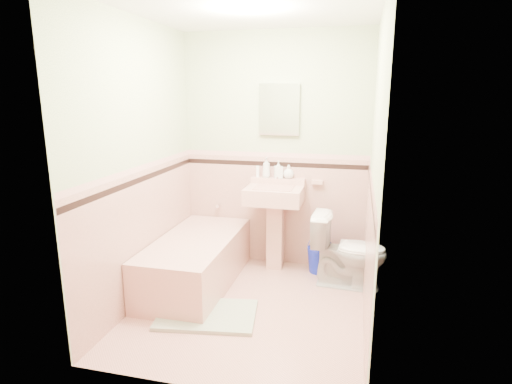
% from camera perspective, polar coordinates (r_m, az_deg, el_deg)
% --- Properties ---
extents(floor, '(2.20, 2.20, 0.00)m').
position_cam_1_polar(floor, '(3.86, -0.92, -15.48)').
color(floor, tan).
rests_on(floor, ground).
extents(ceiling, '(2.20, 2.20, 0.00)m').
position_cam_1_polar(ceiling, '(3.44, -1.08, 24.07)').
color(ceiling, white).
rests_on(ceiling, ground).
extents(wall_back, '(2.50, 0.00, 2.50)m').
position_cam_1_polar(wall_back, '(4.49, 2.59, 5.52)').
color(wall_back, '#F1E6C5').
rests_on(wall_back, ground).
extents(wall_front, '(2.50, 0.00, 2.50)m').
position_cam_1_polar(wall_front, '(2.41, -7.66, -1.34)').
color(wall_front, '#F1E6C5').
rests_on(wall_front, ground).
extents(wall_left, '(0.00, 2.50, 2.50)m').
position_cam_1_polar(wall_left, '(3.81, -15.72, 3.64)').
color(wall_left, '#F1E6C5').
rests_on(wall_left, ground).
extents(wall_right, '(0.00, 2.50, 2.50)m').
position_cam_1_polar(wall_right, '(3.33, 15.91, 2.30)').
color(wall_right, '#F1E6C5').
rests_on(wall_right, ground).
extents(wainscot_back, '(2.00, 0.00, 2.00)m').
position_cam_1_polar(wainscot_back, '(4.62, 2.48, -2.52)').
color(wainscot_back, '#D49D8E').
rests_on(wainscot_back, ground).
extents(wainscot_front, '(2.00, 0.00, 2.00)m').
position_cam_1_polar(wainscot_front, '(2.66, -7.12, -14.96)').
color(wainscot_front, '#D49D8E').
rests_on(wainscot_front, ground).
extents(wainscot_left, '(0.00, 2.20, 2.20)m').
position_cam_1_polar(wainscot_left, '(3.96, -14.99, -5.67)').
color(wainscot_left, '#D49D8E').
rests_on(wainscot_left, ground).
extents(wainscot_right, '(0.00, 2.20, 2.20)m').
position_cam_1_polar(wainscot_right, '(3.50, 15.04, -8.18)').
color(wainscot_right, '#D49D8E').
rests_on(wainscot_right, ground).
extents(accent_back, '(2.00, 0.00, 2.00)m').
position_cam_1_polar(accent_back, '(4.50, 2.53, 3.85)').
color(accent_back, black).
rests_on(accent_back, ground).
extents(accent_front, '(2.00, 0.00, 2.00)m').
position_cam_1_polar(accent_front, '(2.46, -7.41, -4.17)').
color(accent_front, black).
rests_on(accent_front, ground).
extents(accent_left, '(0.00, 2.20, 2.20)m').
position_cam_1_polar(accent_left, '(3.83, -15.37, 1.72)').
color(accent_left, black).
rests_on(accent_left, ground).
extents(accent_right, '(0.00, 2.20, 2.20)m').
position_cam_1_polar(accent_right, '(3.35, 15.47, 0.13)').
color(accent_right, black).
rests_on(accent_right, ground).
extents(cap_back, '(2.00, 0.00, 2.00)m').
position_cam_1_polar(cap_back, '(4.48, 2.54, 5.11)').
color(cap_back, '#D19B93').
rests_on(cap_back, ground).
extents(cap_front, '(2.00, 0.00, 2.00)m').
position_cam_1_polar(cap_front, '(2.44, -7.48, -1.92)').
color(cap_front, '#D19B93').
rests_on(cap_front, ground).
extents(cap_left, '(0.00, 2.20, 2.20)m').
position_cam_1_polar(cap_left, '(3.81, -15.46, 3.19)').
color(cap_left, '#D19B93').
rests_on(cap_left, ground).
extents(cap_right, '(0.00, 2.20, 2.20)m').
position_cam_1_polar(cap_right, '(3.33, 15.57, 1.81)').
color(cap_right, '#D19B93').
rests_on(cap_right, ground).
extents(bathtub, '(0.70, 1.50, 0.45)m').
position_cam_1_polar(bathtub, '(4.22, -8.19, -9.57)').
color(bathtub, tan).
rests_on(bathtub, floor).
extents(tub_faucet, '(0.04, 0.12, 0.04)m').
position_cam_1_polar(tub_faucet, '(4.73, -5.11, -1.79)').
color(tub_faucet, silver).
rests_on(tub_faucet, wall_back).
extents(sink, '(0.58, 0.48, 0.92)m').
position_cam_1_polar(sink, '(4.43, 2.51, -5.10)').
color(sink, tan).
rests_on(sink, floor).
extents(sink_faucet, '(0.02, 0.02, 0.10)m').
position_cam_1_polar(sink_faucet, '(4.44, 2.93, 1.49)').
color(sink_faucet, silver).
rests_on(sink_faucet, sink).
extents(medicine_cabinet, '(0.42, 0.04, 0.53)m').
position_cam_1_polar(medicine_cabinet, '(4.42, 3.22, 11.24)').
color(medicine_cabinet, white).
rests_on(medicine_cabinet, wall_back).
extents(soap_dish, '(0.12, 0.07, 0.04)m').
position_cam_1_polar(soap_dish, '(4.44, 8.41, 1.36)').
color(soap_dish, tan).
rests_on(soap_dish, wall_back).
extents(soap_bottle_left, '(0.08, 0.08, 0.22)m').
position_cam_1_polar(soap_bottle_left, '(4.48, 1.44, 3.39)').
color(soap_bottle_left, '#B2B2B2').
rests_on(soap_bottle_left, sink).
extents(soap_bottle_mid, '(0.11, 0.11, 0.19)m').
position_cam_1_polar(soap_bottle_mid, '(4.45, 3.09, 3.13)').
color(soap_bottle_mid, '#B2B2B2').
rests_on(soap_bottle_mid, sink).
extents(soap_bottle_right, '(0.12, 0.12, 0.14)m').
position_cam_1_polar(soap_bottle_right, '(4.44, 4.49, 2.80)').
color(soap_bottle_right, '#B2B2B2').
rests_on(soap_bottle_right, sink).
extents(tube, '(0.04, 0.04, 0.12)m').
position_cam_1_polar(tube, '(4.51, 0.24, 2.84)').
color(tube, white).
rests_on(tube, sink).
extents(toilet, '(0.74, 0.45, 0.73)m').
position_cam_1_polar(toilet, '(4.20, 12.61, -7.87)').
color(toilet, white).
rests_on(toilet, floor).
extents(bucket, '(0.33, 0.33, 0.27)m').
position_cam_1_polar(bucket, '(4.54, 8.72, -9.18)').
color(bucket, '#0F1FB9').
rests_on(bucket, floor).
extents(bath_mat, '(0.90, 0.67, 0.03)m').
position_cam_1_polar(bath_mat, '(3.73, -6.71, -16.38)').
color(bath_mat, gray).
rests_on(bath_mat, floor).
extents(shoe, '(0.15, 0.11, 0.05)m').
position_cam_1_polar(shoe, '(3.77, -7.29, -15.23)').
color(shoe, '#BF1E59').
rests_on(shoe, bath_mat).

